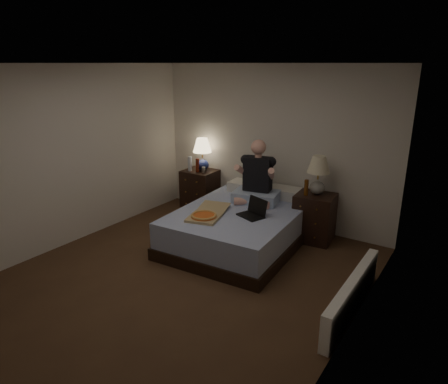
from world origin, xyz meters
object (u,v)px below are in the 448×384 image
Objects in this scene: beer_bottle_left at (197,165)px; beer_bottle_right at (306,187)px; bed at (240,227)px; radiator at (352,295)px; lamp_left at (202,154)px; person at (257,172)px; nightstand_left at (200,190)px; nightstand_right at (314,218)px; soda_can at (203,170)px; pizza_box at (204,216)px; lamp_right at (318,175)px; water_bottle at (190,164)px; laptop at (251,208)px.

beer_bottle_right is (2.01, -0.09, -0.02)m from beer_bottle_left.
radiator is at bearing -26.59° from bed.
person is (1.31, -0.43, -0.02)m from lamp_left.
nightstand_right is at bearing -5.02° from nightstand_left.
soda_can is 1.90m from beer_bottle_right.
nightstand_right is 2.23m from lamp_left.
pizza_box is (0.97, -1.30, -0.21)m from soda_can.
beer_bottle_left is at bearing -78.06° from nightstand_left.
nightstand_left is at bearing 144.60° from bed.
radiator is at bearing -45.30° from person.
soda_can is at bearing 144.67° from bed.
nightstand_left is at bearing 174.50° from beer_bottle_right.
lamp_right reaches higher than beer_bottle_left.
soda_can is at bearing 7.00° from water_bottle.
soda_can reaches higher than radiator.
lamp_left is 0.22m from beer_bottle_left.
laptop reaches higher than nightstand_right.
nightstand_left is 2.10m from beer_bottle_right.
pizza_box is (-0.93, -1.19, -0.26)m from beer_bottle_right.
bed is 2.24× the size of person.
nightstand_right is 2.81× the size of water_bottle.
beer_bottle_right is at bearing -1.99° from water_bottle.
water_bottle reaches higher than bed.
soda_can is at bearing 176.75° from beer_bottle_right.
pizza_box is (-1.04, -1.32, -0.42)m from lamp_right.
soda_can is at bearing 153.63° from radiator.
beer_bottle_left is 1.78m from laptop.
bed is 0.48m from laptop.
beer_bottle_right is at bearing 36.99° from bed.
water_bottle is at bearing -178.51° from lamp_right.
person reaches higher than laptop.
lamp_right is 0.60× the size of person.
laptop reaches higher than radiator.
laptop is at bearing -32.83° from lamp_left.
nightstand_left reaches higher than radiator.
lamp_left reaches higher than pizza_box.
bed is 9.06× the size of beer_bottle_left.
nightstand_right is 2.06× the size of laptop.
water_bottle is 1.91m from laptop.
water_bottle is (-1.45, 0.69, 0.59)m from bed.
nightstand_right is at bearing -82.67° from lamp_right.
beer_bottle_right is 0.91m from laptop.
nightstand_left reaches higher than nightstand_right.
lamp_right is at bearing 1.49° from water_bottle.
pizza_box is (1.08, -1.43, -0.44)m from lamp_left.
beer_bottle_right is at bearing 78.67° from laptop.
water_bottle is (-0.12, -0.12, 0.49)m from nightstand_left.
lamp_right reaches higher than nightstand_right.
bed is 0.68m from pizza_box.
person is (-0.70, -0.19, 0.17)m from beer_bottle_right.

